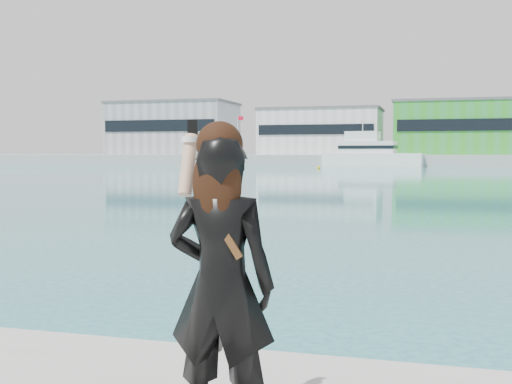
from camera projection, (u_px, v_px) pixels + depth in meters
far_quay at (431, 160)px, 128.88m from camera, size 320.00×40.00×2.00m
warehouse_grey_left at (174, 128)px, 141.42m from camera, size 26.52×16.36×11.50m
warehouse_white at (322, 132)px, 132.54m from camera, size 24.48×15.35×9.50m
warehouse_green at (474, 128)px, 124.39m from camera, size 30.60×16.36×10.50m
flagpole_left at (238, 132)px, 130.16m from camera, size 1.28×0.16×8.00m
motor_yacht at (370, 153)px, 113.11m from camera, size 17.79×6.79×8.10m
buoy_far at (319, 169)px, 96.65m from camera, size 0.50×0.50×0.50m
woman at (221, 276)px, 3.48m from camera, size 0.61×0.41×1.73m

